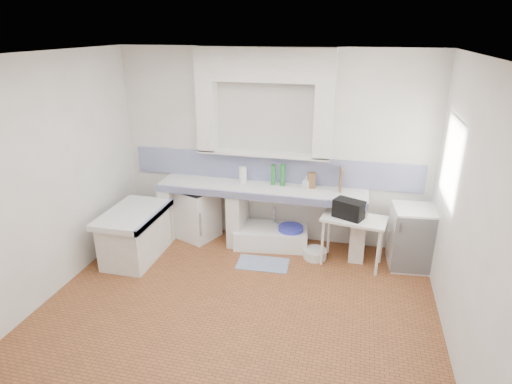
% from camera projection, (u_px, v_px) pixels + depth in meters
% --- Properties ---
extents(floor, '(4.50, 4.50, 0.00)m').
position_uv_depth(floor, '(235.00, 313.00, 4.87)').
color(floor, brown).
rests_on(floor, ground).
extents(ceiling, '(4.50, 4.50, 0.00)m').
position_uv_depth(ceiling, '(230.00, 55.00, 3.86)').
color(ceiling, white).
rests_on(ceiling, ground).
extents(wall_back, '(4.50, 0.00, 4.50)m').
position_uv_depth(wall_back, '(272.00, 148.00, 6.17)').
color(wall_back, white).
rests_on(wall_back, ground).
extents(wall_front, '(4.50, 0.00, 4.50)m').
position_uv_depth(wall_front, '(138.00, 322.00, 2.55)').
color(wall_front, white).
rests_on(wall_front, ground).
extents(wall_left, '(0.00, 4.50, 4.50)m').
position_uv_depth(wall_left, '(43.00, 181.00, 4.86)').
color(wall_left, white).
rests_on(wall_left, ground).
extents(wall_right, '(0.00, 4.50, 4.50)m').
position_uv_depth(wall_right, '(471.00, 221.00, 3.87)').
color(wall_right, white).
rests_on(wall_right, ground).
extents(alcove_mass, '(1.90, 0.25, 0.45)m').
position_uv_depth(alcove_mass, '(264.00, 64.00, 5.66)').
color(alcove_mass, white).
rests_on(alcove_mass, ground).
extents(window_frame, '(0.35, 0.86, 1.06)m').
position_uv_depth(window_frame, '(468.00, 163.00, 4.84)').
color(window_frame, '#371D11').
rests_on(window_frame, ground).
extents(lace_valance, '(0.01, 0.84, 0.24)m').
position_uv_depth(lace_valance, '(460.00, 129.00, 4.74)').
color(lace_valance, white).
rests_on(lace_valance, ground).
extents(counter_slab, '(3.00, 0.60, 0.08)m').
position_uv_depth(counter_slab, '(261.00, 190.00, 6.12)').
color(counter_slab, white).
rests_on(counter_slab, ground).
extents(counter_lip, '(3.00, 0.04, 0.10)m').
position_uv_depth(counter_lip, '(256.00, 197.00, 5.87)').
color(counter_lip, navy).
rests_on(counter_lip, ground).
extents(counter_pier_left, '(0.20, 0.55, 0.82)m').
position_uv_depth(counter_pier_left, '(172.00, 209.00, 6.59)').
color(counter_pier_left, white).
rests_on(counter_pier_left, ground).
extents(counter_pier_mid, '(0.20, 0.55, 0.82)m').
position_uv_depth(counter_pier_mid, '(238.00, 216.00, 6.36)').
color(counter_pier_mid, white).
rests_on(counter_pier_mid, ground).
extents(counter_pier_right, '(0.20, 0.55, 0.82)m').
position_uv_depth(counter_pier_right, '(358.00, 228.00, 5.97)').
color(counter_pier_right, white).
rests_on(counter_pier_right, ground).
extents(peninsula_top, '(0.70, 1.10, 0.08)m').
position_uv_depth(peninsula_top, '(133.00, 214.00, 5.82)').
color(peninsula_top, white).
rests_on(peninsula_top, ground).
extents(peninsula_base, '(0.60, 1.00, 0.62)m').
position_uv_depth(peninsula_base, '(136.00, 237.00, 5.95)').
color(peninsula_base, white).
rests_on(peninsula_base, ground).
extents(peninsula_lip, '(0.04, 1.10, 0.10)m').
position_uv_depth(peninsula_lip, '(155.00, 216.00, 5.75)').
color(peninsula_lip, navy).
rests_on(peninsula_lip, ground).
extents(backsplash, '(4.27, 0.03, 0.40)m').
position_uv_depth(backsplash, '(272.00, 168.00, 6.27)').
color(backsplash, navy).
rests_on(backsplash, ground).
extents(stove, '(0.70, 0.69, 0.77)m').
position_uv_depth(stove, '(197.00, 213.00, 6.51)').
color(stove, white).
rests_on(stove, ground).
extents(sink, '(1.12, 0.70, 0.25)m').
position_uv_depth(sink, '(271.00, 237.00, 6.35)').
color(sink, white).
rests_on(sink, ground).
extents(side_table, '(0.89, 0.59, 0.04)m').
position_uv_depth(side_table, '(352.00, 241.00, 5.76)').
color(side_table, white).
rests_on(side_table, ground).
extents(fridge, '(0.59, 0.59, 0.84)m').
position_uv_depth(fridge, '(412.00, 237.00, 5.70)').
color(fridge, white).
rests_on(fridge, ground).
extents(bucket_red, '(0.33, 0.33, 0.26)m').
position_uv_depth(bucket_red, '(257.00, 237.00, 6.34)').
color(bucket_red, red).
rests_on(bucket_red, ground).
extents(bucket_orange, '(0.32, 0.32, 0.23)m').
position_uv_depth(bucket_orange, '(274.00, 238.00, 6.33)').
color(bucket_orange, '#DA4F32').
rests_on(bucket_orange, ground).
extents(bucket_blue, '(0.47, 0.47, 0.34)m').
position_uv_depth(bucket_blue, '(290.00, 237.00, 6.25)').
color(bucket_blue, '#353DCF').
rests_on(bucket_blue, ground).
extents(basin_white, '(0.41, 0.41, 0.13)m').
position_uv_depth(basin_white, '(315.00, 254.00, 6.01)').
color(basin_white, white).
rests_on(basin_white, ground).
extents(water_bottle_a, '(0.11, 0.11, 0.31)m').
position_uv_depth(water_bottle_a, '(276.00, 231.00, 6.47)').
color(water_bottle_a, silver).
rests_on(water_bottle_a, ground).
extents(water_bottle_b, '(0.09, 0.09, 0.30)m').
position_uv_depth(water_bottle_b, '(286.00, 232.00, 6.43)').
color(water_bottle_b, silver).
rests_on(water_bottle_b, ground).
extents(black_bag, '(0.44, 0.36, 0.24)m').
position_uv_depth(black_bag, '(349.00, 209.00, 5.60)').
color(black_bag, black).
rests_on(black_bag, side_table).
extents(green_bottle_a, '(0.08, 0.08, 0.30)m').
position_uv_depth(green_bottle_a, '(273.00, 175.00, 6.15)').
color(green_bottle_a, '#22762D').
rests_on(green_bottle_a, counter_slab).
extents(green_bottle_b, '(0.08, 0.08, 0.32)m').
position_uv_depth(green_bottle_b, '(282.00, 175.00, 6.12)').
color(green_bottle_b, '#22762D').
rests_on(green_bottle_b, counter_slab).
extents(knife_block, '(0.12, 0.10, 0.22)m').
position_uv_depth(knife_block, '(311.00, 180.00, 6.05)').
color(knife_block, brown).
rests_on(knife_block, counter_slab).
extents(cutting_board, '(0.05, 0.24, 0.33)m').
position_uv_depth(cutting_board, '(340.00, 179.00, 5.94)').
color(cutting_board, brown).
rests_on(cutting_board, counter_slab).
extents(paper_towel, '(0.14, 0.14, 0.23)m').
position_uv_depth(paper_towel, '(243.00, 175.00, 6.27)').
color(paper_towel, white).
rests_on(paper_towel, counter_slab).
extents(soap_bottle, '(0.10, 0.10, 0.18)m').
position_uv_depth(soap_bottle, '(306.00, 182.00, 6.03)').
color(soap_bottle, white).
rests_on(soap_bottle, counter_slab).
extents(rug, '(0.72, 0.44, 0.01)m').
position_uv_depth(rug, '(263.00, 264.00, 5.86)').
color(rug, '#334D82').
rests_on(rug, ground).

